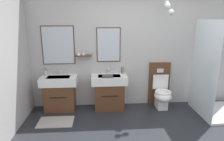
{
  "coord_description": "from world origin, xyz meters",
  "views": [
    {
      "loc": [
        -0.83,
        -2.61,
        1.97
      ],
      "look_at": [
        -0.55,
        1.36,
        0.91
      ],
      "focal_mm": 31.63,
      "sensor_mm": 36.0,
      "label": 1
    }
  ],
  "objects": [
    {
      "name": "toothbrush_cup",
      "position": [
        -1.99,
        1.66,
        0.82
      ],
      "size": [
        0.07,
        0.07,
        0.2
      ],
      "color": "silver",
      "rests_on": "vanity_sink_left"
    },
    {
      "name": "wall_back",
      "position": [
        -0.02,
        1.75,
        1.4
      ],
      "size": [
        4.87,
        0.61,
        2.79
      ],
      "color": "#B7B5B2",
      "rests_on": "ground"
    },
    {
      "name": "tap_on_left_sink",
      "position": [
        -1.68,
        1.67,
        0.83
      ],
      "size": [
        0.03,
        0.13,
        0.11
      ],
      "color": "silver",
      "rests_on": "vanity_sink_left"
    },
    {
      "name": "toilet",
      "position": [
        0.57,
        1.49,
        0.38
      ],
      "size": [
        0.48,
        0.63,
        1.0
      ],
      "color": "#56331E",
      "rests_on": "ground"
    },
    {
      "name": "shower_tray",
      "position": [
        1.56,
        1.06,
        0.4
      ],
      "size": [
        0.96,
        0.98,
        1.95
      ],
      "color": "white",
      "rests_on": "ground"
    },
    {
      "name": "soap_dispenser",
      "position": [
        -0.29,
        1.66,
        0.84
      ],
      "size": [
        0.06,
        0.06,
        0.19
      ],
      "color": "gray",
      "rests_on": "vanity_sink_right"
    },
    {
      "name": "tap_on_right_sink",
      "position": [
        -0.6,
        1.67,
        0.83
      ],
      "size": [
        0.03,
        0.13,
        0.11
      ],
      "color": "silver",
      "rests_on": "vanity_sink_right"
    },
    {
      "name": "vanity_sink_left",
      "position": [
        -1.68,
        1.51,
        0.41
      ],
      "size": [
        0.77,
        0.45,
        0.76
      ],
      "color": "#56331E",
      "rests_on": "ground"
    },
    {
      "name": "bath_mat",
      "position": [
        -1.68,
        0.93,
        0.01
      ],
      "size": [
        0.68,
        0.44,
        0.01
      ],
      "primitive_type": "cube",
      "color": "#9E9993",
      "rests_on": "ground"
    },
    {
      "name": "folded_hand_towel",
      "position": [
        -0.64,
        1.38,
        0.78
      ],
      "size": [
        0.22,
        0.16,
        0.04
      ],
      "primitive_type": "cube",
      "color": "#47474C",
      "rests_on": "vanity_sink_right"
    },
    {
      "name": "vanity_sink_right",
      "position": [
        -0.6,
        1.51,
        0.41
      ],
      "size": [
        0.77,
        0.45,
        0.76
      ],
      "color": "#56331E",
      "rests_on": "ground"
    }
  ]
}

